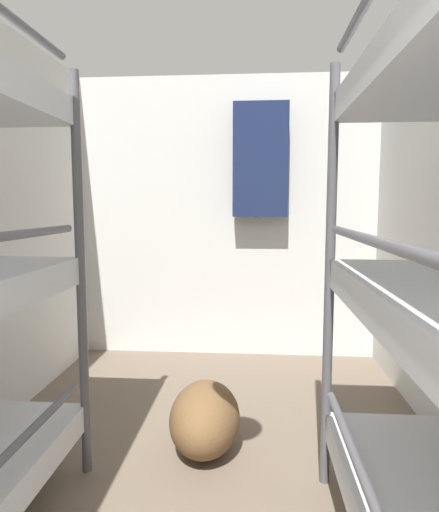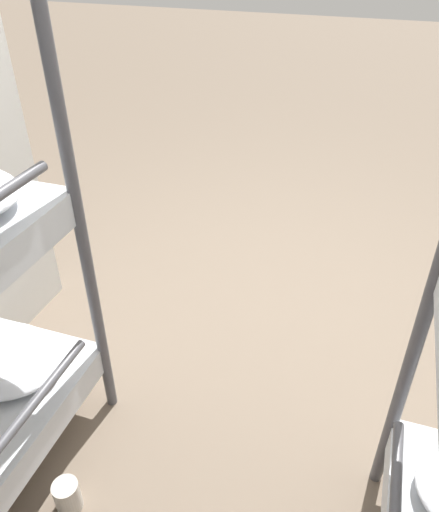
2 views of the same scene
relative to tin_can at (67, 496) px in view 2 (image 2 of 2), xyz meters
name	(u,v)px [view 2 (image 2 of 2)]	position (x,y,z in m)	size (l,w,h in m)	color
ground_plane	(268,344)	(-0.48, -1.04, -0.06)	(20.00, 20.00, 0.00)	#6B5B4C
tin_can	(67,496)	(0.00, 0.00, 0.00)	(0.09, 0.09, 0.13)	#B7B2A8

